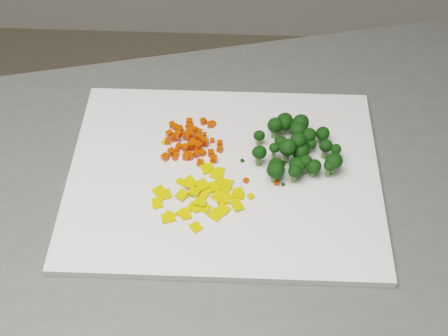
{
  "coord_description": "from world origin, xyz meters",
  "views": [
    {
      "loc": [
        -0.15,
        -0.12,
        1.59
      ],
      "look_at": [
        -0.17,
        0.46,
        0.92
      ],
      "focal_mm": 50.0,
      "sensor_mm": 36.0,
      "label": 1
    }
  ],
  "objects_px": {
    "carrot_pile": "(192,138)",
    "broccoli_pile": "(297,144)",
    "pepper_pile": "(197,195)",
    "cutting_board": "(224,175)"
  },
  "relations": [
    {
      "from": "carrot_pile",
      "to": "pepper_pile",
      "type": "bearing_deg",
      "value": -81.48
    },
    {
      "from": "cutting_board",
      "to": "pepper_pile",
      "type": "height_order",
      "value": "pepper_pile"
    },
    {
      "from": "carrot_pile",
      "to": "cutting_board",
      "type": "bearing_deg",
      "value": -47.34
    },
    {
      "from": "carrot_pile",
      "to": "broccoli_pile",
      "type": "xyz_separation_m",
      "value": [
        0.15,
        -0.02,
        0.01
      ]
    },
    {
      "from": "carrot_pile",
      "to": "broccoli_pile",
      "type": "bearing_deg",
      "value": -6.96
    },
    {
      "from": "carrot_pile",
      "to": "pepper_pile",
      "type": "relative_size",
      "value": 0.86
    },
    {
      "from": "cutting_board",
      "to": "carrot_pile",
      "type": "xyz_separation_m",
      "value": [
        -0.05,
        0.05,
        0.02
      ]
    },
    {
      "from": "cutting_board",
      "to": "pepper_pile",
      "type": "distance_m",
      "value": 0.06
    },
    {
      "from": "cutting_board",
      "to": "broccoli_pile",
      "type": "distance_m",
      "value": 0.11
    },
    {
      "from": "cutting_board",
      "to": "pepper_pile",
      "type": "relative_size",
      "value": 3.88
    }
  ]
}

